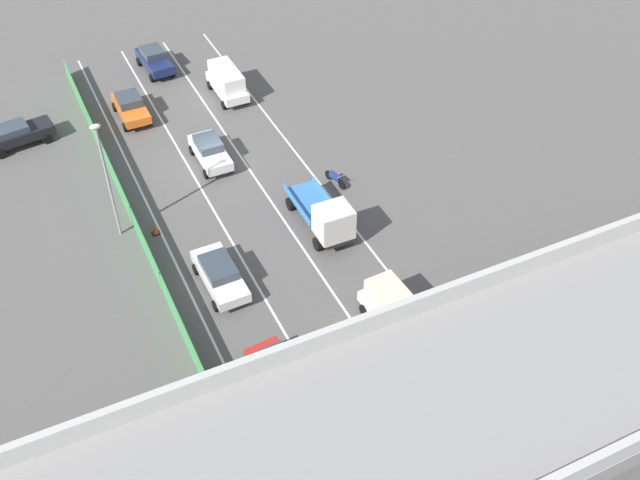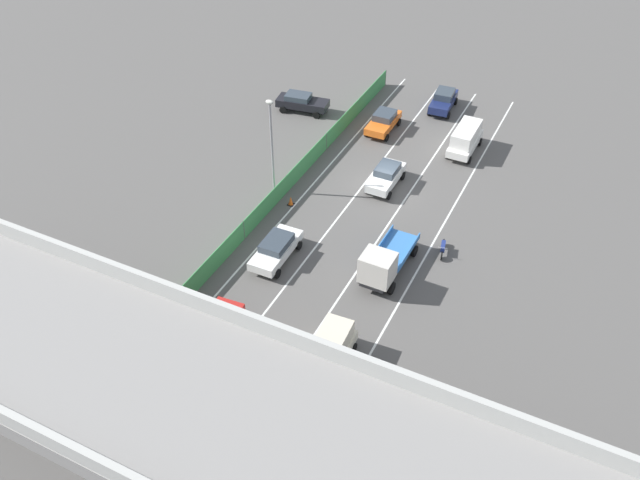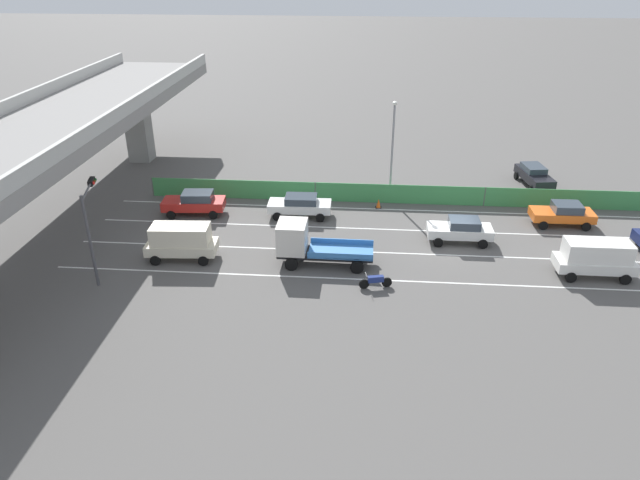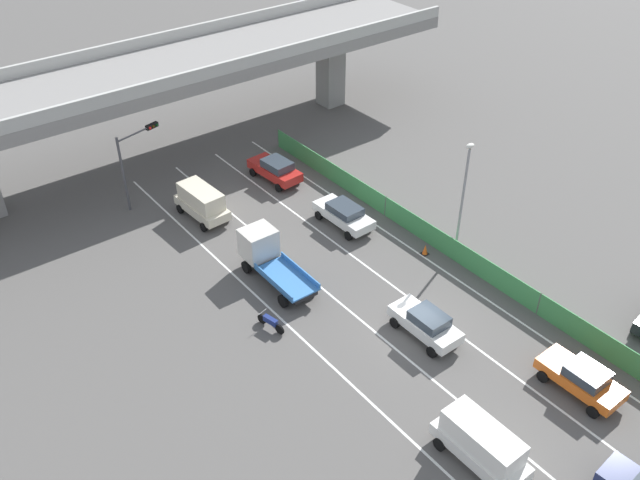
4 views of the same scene
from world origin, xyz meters
name	(u,v)px [view 2 (image 2 of 4)]	position (x,y,z in m)	size (l,w,h in m)	color
ground_plane	(386,189)	(0.00, 0.00, 0.00)	(300.00, 300.00, 0.00)	#565451
lane_line_left_edge	(438,234)	(-5.29, 3.41, 0.00)	(0.14, 42.82, 0.01)	silver
lane_line_mid_left	(391,220)	(-1.76, 3.41, 0.00)	(0.14, 42.82, 0.01)	silver
lane_line_mid_right	(347,207)	(1.76, 3.41, 0.00)	(0.14, 42.82, 0.01)	silver
lane_line_right_edge	(304,194)	(5.29, 3.41, 0.00)	(0.14, 42.82, 0.01)	silver
elevated_overpass	(158,391)	(0.00, 26.82, 6.61)	(47.32, 8.86, 8.30)	gray
green_fence	(289,182)	(6.58, 3.41, 0.76)	(0.10, 38.92, 1.52)	#3D8E4C
car_hatchback_white	(386,176)	(0.23, -0.39, 0.92)	(1.94, 4.25, 1.67)	silver
car_sedan_navy	(444,100)	(0.10, -13.79, 0.95)	(2.21, 4.34, 1.76)	navy
car_van_cream	(329,351)	(-3.54, 17.43, 1.27)	(2.27, 4.48, 2.26)	beige
car_sedan_white	(276,248)	(3.55, 10.73, 0.90)	(2.10, 4.61, 1.59)	white
car_van_white	(466,138)	(-3.70, -7.75, 1.27)	(2.03, 4.57, 2.26)	silver
car_sedan_red	(214,327)	(3.30, 18.49, 0.95)	(2.31, 4.63, 1.73)	red
car_taxi_orange	(384,121)	(3.52, -7.99, 0.90)	(2.06, 4.30, 1.65)	orange
flatbed_truck_blue	(383,264)	(-3.51, 9.53, 1.38)	(2.33, 5.91, 2.71)	black
motorcycle	(443,248)	(-6.17, 5.26, 0.46)	(0.69, 1.92, 0.93)	black
parked_sedan_dark	(302,102)	(11.35, -7.90, 0.91)	(4.80, 2.49, 1.62)	black
traffic_light	(337,393)	(-6.00, 21.70, 3.98)	(3.48, 1.11, 5.62)	#47474C
street_lamp	(272,139)	(7.46, 4.08, 4.62)	(0.60, 0.36, 7.68)	gray
traffic_cone	(291,201)	(5.57, 4.97, 0.33)	(0.47, 0.47, 0.70)	orange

